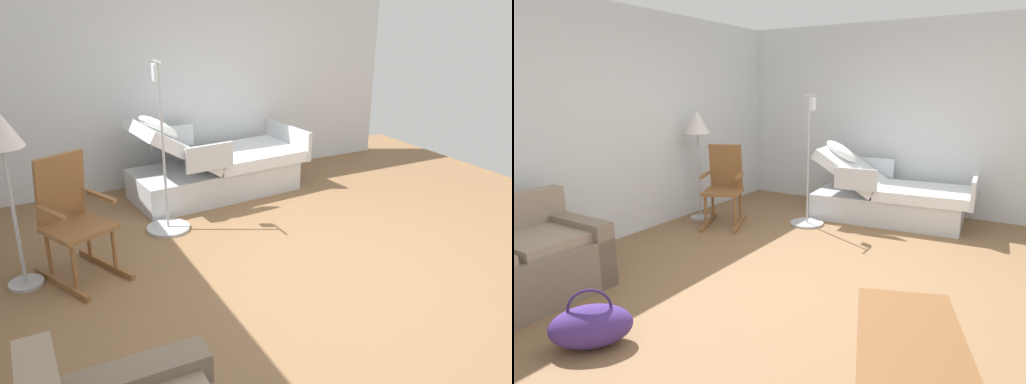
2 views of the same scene
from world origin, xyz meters
The scene contains 8 objects.
ground_plane centered at (0.00, 0.00, 0.00)m, with size 7.19×7.19×0.00m, color olive.
back_wall centered at (0.00, 2.69, 1.35)m, with size 5.95×0.10×2.70m, color silver.
side_wall centered at (2.93, 0.00, 1.35)m, with size 0.10×5.48×2.70m, color silver.
hospital_bed centered at (2.20, 0.13, 0.31)m, with size 1.14×2.13×1.09m.
rocking_chair centered at (0.93, 1.93, 0.50)m, with size 0.89×0.74×1.05m.
floor_lamp centered at (0.93, 2.35, 1.23)m, with size 0.34×0.34×1.48m.
duffel_bag centered at (-1.91, 0.94, 0.15)m, with size 0.62×0.62×0.43m.
iv_pole centered at (1.46, 0.97, 0.25)m, with size 0.44×0.44×1.69m.
Camera 2 is at (-3.66, -1.57, 1.75)m, focal length 31.34 mm.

